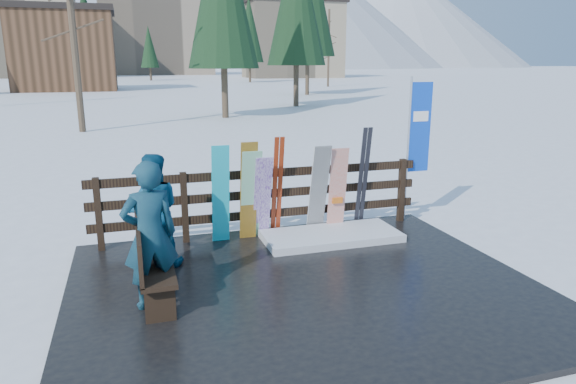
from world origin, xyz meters
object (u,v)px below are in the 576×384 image
object	(u,v)px
snowboard_4	(319,189)
snowboard_5	(337,190)
snowboard_1	(251,195)
snowboard_2	(249,191)
snowboard_3	(262,198)
snowboard_0	(221,195)
rental_flag	(417,133)
person_back	(153,211)
bench	(149,260)
person_front	(150,235)

from	to	relation	value
snowboard_4	snowboard_5	size ratio (longest dim) A/B	1.07
snowboard_1	snowboard_4	bearing A→B (deg)	0.00
snowboard_2	snowboard_3	world-z (taller)	snowboard_2
snowboard_4	snowboard_1	bearing A→B (deg)	-180.00
snowboard_0	snowboard_5	size ratio (longest dim) A/B	1.10
snowboard_1	rental_flag	bearing A→B (deg)	4.91
snowboard_4	person_back	size ratio (longest dim) A/B	0.97
rental_flag	person_back	size ratio (longest dim) A/B	1.60
bench	snowboard_1	distance (m)	2.46
person_back	person_front	bearing A→B (deg)	88.50
person_back	rental_flag	bearing A→B (deg)	-166.14
snowboard_2	person_back	size ratio (longest dim) A/B	1.02
snowboard_1	snowboard_4	xyz separation A→B (m)	(1.17, 0.00, 0.02)
snowboard_5	bench	bearing A→B (deg)	-150.77
snowboard_1	rental_flag	distance (m)	3.27
snowboard_1	snowboard_4	size ratio (longest dim) A/B	0.98
snowboard_5	person_back	bearing A→B (deg)	-167.84
snowboard_5	rental_flag	xyz separation A→B (m)	(1.63, 0.27, 0.87)
snowboard_0	snowboard_3	bearing A→B (deg)	0.00
snowboard_1	snowboard_2	bearing A→B (deg)	180.00
snowboard_3	person_back	size ratio (longest dim) A/B	0.88
bench	snowboard_0	bearing A→B (deg)	56.28
snowboard_5	snowboard_2	bearing A→B (deg)	180.00
snowboard_3	person_back	bearing A→B (deg)	-159.34
snowboard_1	snowboard_3	distance (m)	0.20
snowboard_3	snowboard_4	xyz separation A→B (m)	(0.97, 0.00, 0.07)
snowboard_3	snowboard_5	size ratio (longest dim) A/B	0.97
person_front	person_back	world-z (taller)	person_front
snowboard_5	person_back	xyz separation A→B (m)	(-3.07, -0.66, 0.08)
bench	person_front	xyz separation A→B (m)	(0.02, -0.17, 0.37)
bench	snowboard_3	world-z (taller)	snowboard_3
snowboard_2	snowboard_3	bearing A→B (deg)	0.00
snowboard_4	snowboard_3	bearing A→B (deg)	180.00
snowboard_1	snowboard_3	bearing A→B (deg)	0.00
snowboard_0	snowboard_1	xyz separation A→B (m)	(0.49, 0.00, -0.05)
snowboard_1	person_front	distance (m)	2.57
snowboard_4	snowboard_5	world-z (taller)	snowboard_4
snowboard_4	person_front	bearing A→B (deg)	-145.31
snowboard_2	bench	bearing A→B (deg)	-132.67
snowboard_0	person_back	bearing A→B (deg)	-148.35
snowboard_1	rental_flag	xyz separation A→B (m)	(3.14, 0.27, 0.86)
snowboard_1	person_front	bearing A→B (deg)	-130.28
snowboard_2	person_back	distance (m)	1.66
snowboard_1	person_back	distance (m)	1.70
bench	snowboard_1	bearing A→B (deg)	46.73
bench	rental_flag	world-z (taller)	rental_flag
snowboard_4	person_front	xyz separation A→B (m)	(-2.82, -1.95, 0.12)
snowboard_3	snowboard_2	bearing A→B (deg)	-180.00
rental_flag	person_back	distance (m)	4.86
bench	person_front	world-z (taller)	person_front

